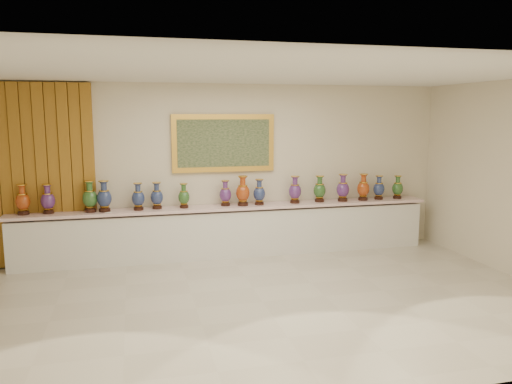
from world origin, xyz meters
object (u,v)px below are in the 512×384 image
vase_0 (23,201)px  vase_2 (90,198)px  vase_1 (48,200)px  counter (230,232)px

vase_0 → vase_2: 1.02m
vase_1 → counter: bearing=-0.3°
counter → vase_2: 2.41m
counter → vase_2: size_ratio=14.15×
counter → vase_2: vase_2 is taller
vase_0 → vase_2: (1.02, -0.03, 0.01)m
vase_0 → vase_1: 0.37m
counter → vase_1: (-2.95, 0.02, 0.68)m
counter → vase_1: size_ratio=15.32×
counter → vase_1: vase_1 is taller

